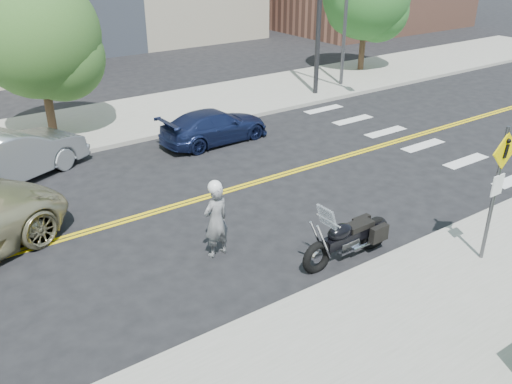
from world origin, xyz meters
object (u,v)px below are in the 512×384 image
Objects in this scene: motorcyclist at (216,219)px; motorcycle at (349,229)px; pedestrian_sign at (497,182)px; parked_car_blue at (215,126)px; parked_car_silver at (8,156)px.

motorcyclist is 2.90m from motorcycle.
parked_car_blue is at bearing 94.70° from pedestrian_sign.
motorcyclist is 7.44m from parked_car_silver.
motorcycle is at bearing 135.53° from motorcyclist.
pedestrian_sign is 3.16m from motorcycle.
parked_car_blue is at bearing -119.26° from parked_car_silver.
parked_car_silver is (-2.81, 6.88, -0.15)m from motorcyclist.
parked_car_blue is (-0.81, 9.90, -1.39)m from pedestrian_sign.
pedestrian_sign is at bearing -178.00° from parked_car_blue.
pedestrian_sign reaches higher than parked_car_silver.
motorcyclist reaches higher than parked_car_blue.
parked_car_silver is 1.19× the size of parked_car_blue.
motorcyclist is at bearing 141.51° from motorcycle.
parked_car_silver is at bearing -74.71° from motorcyclist.
parked_car_silver is 6.57m from parked_car_blue.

